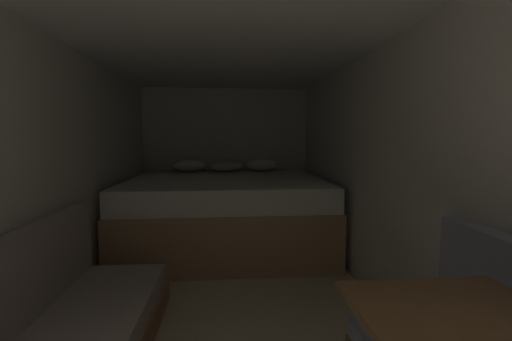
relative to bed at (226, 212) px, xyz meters
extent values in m
plane|color=beige|center=(0.00, -1.55, -0.42)|extent=(7.11, 7.11, 0.00)
cube|color=silver|center=(0.00, 1.03, 0.59)|extent=(2.48, 0.05, 2.02)
cube|color=silver|center=(-1.22, -1.55, 0.59)|extent=(0.05, 5.11, 2.02)
cube|color=silver|center=(1.22, -1.55, 0.59)|extent=(0.05, 5.11, 2.02)
cube|color=white|center=(0.00, -1.55, 1.62)|extent=(2.48, 5.11, 0.05)
cube|color=tan|center=(0.00, -0.01, -0.13)|extent=(2.26, 1.93, 0.59)
cube|color=white|center=(0.00, -0.01, 0.29)|extent=(2.22, 1.89, 0.25)
ellipsoid|color=white|center=(-0.51, 0.75, 0.50)|extent=(0.44, 0.30, 0.17)
ellipsoid|color=white|center=(0.51, 0.75, 0.50)|extent=(0.44, 0.30, 0.17)
ellipsoid|color=white|center=(0.00, 0.75, 0.50)|extent=(0.44, 0.30, 0.17)
cube|color=brown|center=(0.76, -3.12, 0.32)|extent=(0.65, 0.67, 0.02)
camera|label=1|loc=(0.02, -4.05, 0.90)|focal=24.02mm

